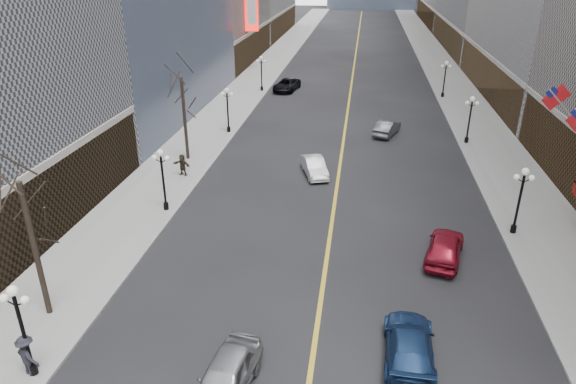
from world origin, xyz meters
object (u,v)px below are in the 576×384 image
(streetlamp_east_3, at_px, (445,75))
(car_sb_far, at_px, (387,128))
(car_nb_near, at_px, (226,378))
(streetlamp_east_1, at_px, (521,194))
(car_sb_mid, at_px, (445,247))
(car_nb_far, at_px, (287,85))
(car_sb_near, at_px, (409,346))
(streetlamp_east_2, at_px, (470,115))
(streetlamp_west_0, at_px, (21,322))
(streetlamp_west_3, at_px, (261,70))
(streetlamp_west_2, at_px, (227,105))
(car_nb_mid, at_px, (315,167))
(streetlamp_west_1, at_px, (162,173))

(streetlamp_east_3, bearing_deg, car_sb_far, -114.84)
(car_nb_near, distance_m, car_sb_far, 36.27)
(streetlamp_east_1, height_order, car_sb_mid, streetlamp_east_1)
(car_nb_far, height_order, car_sb_near, car_nb_far)
(streetlamp_east_1, distance_m, car_nb_far, 42.26)
(streetlamp_east_2, relative_size, car_sb_near, 0.84)
(streetlamp_east_2, bearing_deg, streetlamp_west_0, -124.77)
(streetlamp_west_3, xyz_separation_m, car_sb_far, (16.06, -16.28, -2.14))
(car_nb_far, bearing_deg, streetlamp_east_3, 6.69)
(car_sb_far, bearing_deg, streetlamp_west_2, 25.00)
(car_nb_near, distance_m, car_sb_near, 8.20)
(car_nb_mid, bearing_deg, car_nb_near, -111.05)
(car_sb_far, bearing_deg, streetlamp_east_2, -173.97)
(streetlamp_east_1, distance_m, car_sb_far, 21.22)
(car_nb_mid, relative_size, car_sb_near, 0.82)
(streetlamp_east_1, relative_size, streetlamp_west_2, 1.00)
(streetlamp_west_3, distance_m, car_nb_mid, 29.58)
(car_nb_mid, bearing_deg, streetlamp_east_1, -48.46)
(streetlamp_east_3, height_order, streetlamp_west_1, same)
(streetlamp_west_0, bearing_deg, streetlamp_east_2, 55.23)
(car_nb_mid, relative_size, car_nb_far, 0.77)
(streetlamp_east_1, bearing_deg, car_sb_near, -120.79)
(car_sb_near, xyz_separation_m, car_sb_mid, (2.68, 8.92, 0.05))
(streetlamp_east_1, height_order, streetlamp_west_1, same)
(streetlamp_west_0, xyz_separation_m, car_nb_far, (3.23, 52.97, -2.11))
(streetlamp_east_3, xyz_separation_m, car_nb_mid, (-13.80, -27.83, -2.18))
(car_nb_far, xyz_separation_m, car_sb_far, (12.83, -17.25, -0.03))
(streetlamp_east_3, bearing_deg, car_sb_near, -98.81)
(car_nb_far, relative_size, car_sb_near, 1.06)
(car_nb_mid, distance_m, car_nb_far, 29.54)
(streetlamp_east_2, bearing_deg, car_nb_mid, -144.54)
(car_sb_mid, bearing_deg, streetlamp_west_0, 47.22)
(streetlamp_west_1, bearing_deg, car_nb_far, 85.01)
(streetlamp_east_3, bearing_deg, streetlamp_east_2, -90.00)
(car_nb_near, xyz_separation_m, car_nb_mid, (1.35, 23.91, -0.11))
(streetlamp_west_0, bearing_deg, streetlamp_west_2, 90.00)
(streetlamp_west_2, height_order, car_nb_mid, streetlamp_west_2)
(car_nb_mid, bearing_deg, streetlamp_west_1, -158.00)
(streetlamp_west_1, distance_m, car_sb_mid, 19.22)
(streetlamp_east_2, height_order, car_sb_near, streetlamp_east_2)
(streetlamp_west_3, distance_m, car_nb_near, 52.46)
(streetlamp_east_1, xyz_separation_m, streetlamp_west_1, (-23.60, 0.00, 0.00))
(streetlamp_west_2, xyz_separation_m, streetlamp_west_3, (0.00, 18.00, 0.00))
(streetlamp_east_3, distance_m, car_nb_mid, 31.14)
(streetlamp_west_3, relative_size, car_sb_mid, 0.93)
(car_nb_far, bearing_deg, streetlamp_west_1, -85.57)
(streetlamp_east_3, height_order, streetlamp_west_2, same)
(streetlamp_east_1, height_order, car_nb_far, streetlamp_east_1)
(streetlamp_east_2, distance_m, streetlamp_west_1, 29.68)
(streetlamp_west_1, distance_m, car_nb_near, 17.98)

